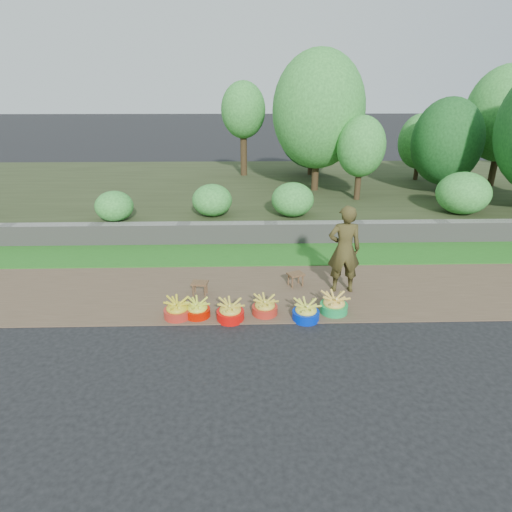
{
  "coord_description": "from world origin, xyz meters",
  "views": [
    {
      "loc": [
        -0.66,
        -6.38,
        3.81
      ],
      "look_at": [
        -0.45,
        1.3,
        0.75
      ],
      "focal_mm": 30.0,
      "sensor_mm": 36.0,
      "label": 1
    }
  ],
  "objects_px": {
    "basin_b": "(197,309)",
    "basin_e": "(306,312)",
    "basin_f": "(334,305)",
    "basin_d": "(265,307)",
    "stool_right": "(296,276)",
    "basin_a": "(177,310)",
    "stool_left": "(200,285)",
    "basin_c": "(230,312)",
    "vendor_woman": "(344,249)"
  },
  "relations": [
    {
      "from": "basin_b",
      "to": "basin_e",
      "type": "distance_m",
      "value": 1.91
    },
    {
      "from": "basin_a",
      "to": "basin_b",
      "type": "relative_size",
      "value": 1.08
    },
    {
      "from": "basin_d",
      "to": "basin_c",
      "type": "bearing_deg",
      "value": -164.57
    },
    {
      "from": "basin_d",
      "to": "vendor_woman",
      "type": "relative_size",
      "value": 0.26
    },
    {
      "from": "basin_d",
      "to": "basin_e",
      "type": "bearing_deg",
      "value": -16.07
    },
    {
      "from": "stool_left",
      "to": "vendor_woman",
      "type": "relative_size",
      "value": 0.19
    },
    {
      "from": "basin_d",
      "to": "stool_left",
      "type": "xyz_separation_m",
      "value": [
        -1.23,
        0.77,
        0.08
      ]
    },
    {
      "from": "basin_e",
      "to": "stool_left",
      "type": "height_order",
      "value": "basin_e"
    },
    {
      "from": "basin_b",
      "to": "basin_f",
      "type": "distance_m",
      "value": 2.44
    },
    {
      "from": "basin_a",
      "to": "basin_b",
      "type": "height_order",
      "value": "basin_a"
    },
    {
      "from": "basin_c",
      "to": "basin_d",
      "type": "height_order",
      "value": "basin_c"
    },
    {
      "from": "basin_a",
      "to": "basin_b",
      "type": "bearing_deg",
      "value": 3.65
    },
    {
      "from": "basin_b",
      "to": "basin_f",
      "type": "relative_size",
      "value": 0.9
    },
    {
      "from": "basin_a",
      "to": "basin_b",
      "type": "xyz_separation_m",
      "value": [
        0.35,
        0.02,
        -0.01
      ]
    },
    {
      "from": "basin_f",
      "to": "stool_left",
      "type": "distance_m",
      "value": 2.58
    },
    {
      "from": "basin_c",
      "to": "basin_a",
      "type": "bearing_deg",
      "value": 174.32
    },
    {
      "from": "basin_b",
      "to": "stool_right",
      "type": "relative_size",
      "value": 1.18
    },
    {
      "from": "basin_d",
      "to": "vendor_woman",
      "type": "distance_m",
      "value": 1.95
    },
    {
      "from": "basin_b",
      "to": "basin_d",
      "type": "bearing_deg",
      "value": 2.55
    },
    {
      "from": "basin_a",
      "to": "basin_d",
      "type": "bearing_deg",
      "value": 2.8
    },
    {
      "from": "basin_a",
      "to": "stool_left",
      "type": "bearing_deg",
      "value": 69.62
    },
    {
      "from": "basin_d",
      "to": "stool_right",
      "type": "height_order",
      "value": "basin_d"
    },
    {
      "from": "stool_left",
      "to": "vendor_woman",
      "type": "bearing_deg",
      "value": 2.59
    },
    {
      "from": "basin_b",
      "to": "basin_e",
      "type": "xyz_separation_m",
      "value": [
        1.9,
        -0.15,
        0.01
      ]
    },
    {
      "from": "basin_b",
      "to": "basin_c",
      "type": "distance_m",
      "value": 0.59
    },
    {
      "from": "basin_b",
      "to": "vendor_woman",
      "type": "distance_m",
      "value": 3.01
    },
    {
      "from": "basin_a",
      "to": "basin_c",
      "type": "distance_m",
      "value": 0.94
    },
    {
      "from": "basin_d",
      "to": "basin_f",
      "type": "xyz_separation_m",
      "value": [
        1.24,
        0.02,
        0.01
      ]
    },
    {
      "from": "basin_a",
      "to": "basin_e",
      "type": "height_order",
      "value": "basin_a"
    },
    {
      "from": "vendor_woman",
      "to": "basin_d",
      "type": "bearing_deg",
      "value": 31.47
    },
    {
      "from": "basin_d",
      "to": "stool_right",
      "type": "distance_m",
      "value": 1.32
    },
    {
      "from": "basin_c",
      "to": "vendor_woman",
      "type": "distance_m",
      "value": 2.53
    },
    {
      "from": "basin_c",
      "to": "basin_e",
      "type": "relative_size",
      "value": 1.02
    },
    {
      "from": "basin_a",
      "to": "basin_d",
      "type": "xyz_separation_m",
      "value": [
        1.54,
        0.08,
        -0.01
      ]
    },
    {
      "from": "basin_c",
      "to": "basin_e",
      "type": "bearing_deg",
      "value": -1.55
    },
    {
      "from": "basin_f",
      "to": "stool_right",
      "type": "xyz_separation_m",
      "value": [
        -0.56,
        1.11,
        0.07
      ]
    },
    {
      "from": "basin_e",
      "to": "basin_f",
      "type": "bearing_deg",
      "value": 23.07
    },
    {
      "from": "basin_a",
      "to": "stool_left",
      "type": "xyz_separation_m",
      "value": [
        0.32,
        0.85,
        0.07
      ]
    },
    {
      "from": "basin_a",
      "to": "vendor_woman",
      "type": "relative_size",
      "value": 0.28
    },
    {
      "from": "basin_e",
      "to": "basin_d",
      "type": "bearing_deg",
      "value": 163.93
    },
    {
      "from": "stool_left",
      "to": "stool_right",
      "type": "bearing_deg",
      "value": 10.63
    },
    {
      "from": "basin_b",
      "to": "basin_d",
      "type": "xyz_separation_m",
      "value": [
        1.19,
        0.05,
        0.0
      ]
    },
    {
      "from": "basin_a",
      "to": "basin_f",
      "type": "bearing_deg",
      "value": 2.05
    },
    {
      "from": "basin_c",
      "to": "stool_right",
      "type": "bearing_deg",
      "value": 45.28
    },
    {
      "from": "stool_right",
      "to": "basin_c",
      "type": "bearing_deg",
      "value": -134.72
    },
    {
      "from": "basin_c",
      "to": "stool_left",
      "type": "height_order",
      "value": "basin_c"
    },
    {
      "from": "basin_d",
      "to": "basin_e",
      "type": "distance_m",
      "value": 0.74
    },
    {
      "from": "basin_c",
      "to": "stool_left",
      "type": "bearing_deg",
      "value": 123.18
    },
    {
      "from": "basin_f",
      "to": "stool_left",
      "type": "xyz_separation_m",
      "value": [
        -2.47,
        0.75,
        0.07
      ]
    },
    {
      "from": "basin_a",
      "to": "stool_right",
      "type": "distance_m",
      "value": 2.53
    }
  ]
}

